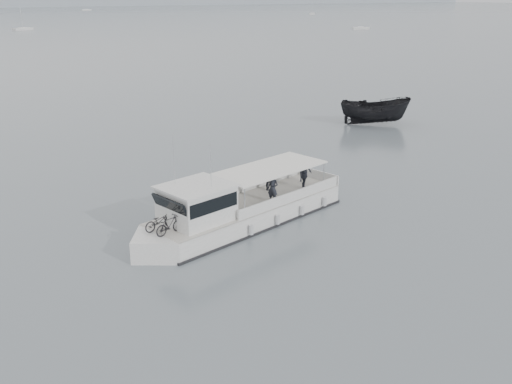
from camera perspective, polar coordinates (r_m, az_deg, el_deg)
ground at (r=29.75m, az=-7.08°, el=-3.84°), size 1400.00×1400.00×0.00m
tour_boat at (r=29.55m, az=-2.40°, el=-1.96°), size 13.34×5.27×5.56m
dark_motorboat at (r=54.57m, az=11.83°, el=7.93°), size 6.83×5.61×2.53m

